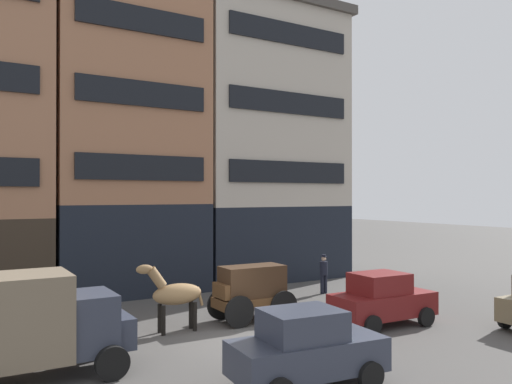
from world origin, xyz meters
TOP-DOWN VIEW (x-y plane):
  - ground_plane at (0.00, 0.00)m, footprint 120.00×120.00m
  - building_center_left at (-0.36, 11.23)m, footprint 7.35×7.22m
  - building_center_right at (7.46, 11.23)m, footprint 8.99×7.22m
  - cargo_wagon at (1.70, 2.18)m, footprint 2.95×1.59m
  - draft_horse at (-1.25, 2.18)m, footprint 2.35×0.65m
  - delivery_truck_near at (-5.93, -0.21)m, footprint 4.37×2.17m
  - sedan_dark at (5.22, -0.79)m, footprint 3.77×2.01m
  - sedan_parked_curb at (-0.49, -3.98)m, footprint 3.84×2.15m
  - pedestrian_officer at (7.22, 4.86)m, footprint 0.38×0.38m
  - fire_hydrant_curbside at (-5.59, 6.15)m, footprint 0.24×0.24m

SIDE VIEW (x-z plane):
  - ground_plane at x=0.00m, z-range 0.00..0.00m
  - fire_hydrant_curbside at x=-5.59m, z-range 0.01..0.84m
  - sedan_dark at x=5.22m, z-range 0.00..1.83m
  - sedan_parked_curb at x=-0.49m, z-range 0.00..1.83m
  - pedestrian_officer at x=7.22m, z-range 0.08..1.88m
  - cargo_wagon at x=1.70m, z-range 0.16..2.14m
  - draft_horse at x=-1.25m, z-range 0.12..2.42m
  - delivery_truck_near at x=-5.93m, z-range 0.11..2.73m
  - building_center_right at x=7.46m, z-range 0.04..15.14m
  - building_center_left at x=-0.36m, z-range 0.04..17.51m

